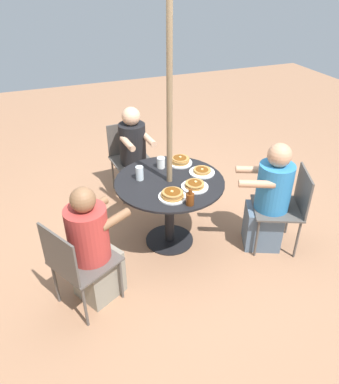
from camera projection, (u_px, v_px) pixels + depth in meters
ground_plane at (170, 240)px, 3.90m from camera, size 12.00×12.00×0.00m
patio_table at (170, 195)px, 3.60m from camera, size 1.04×1.04×0.72m
umbrella_pole at (170, 139)px, 3.29m from camera, size 0.05×0.05×2.28m
patio_chair_north at (286, 204)px, 3.59m from camera, size 0.59×0.59×0.84m
diner_north at (269, 201)px, 3.58m from camera, size 0.49×0.57×1.12m
patio_chair_east at (129, 154)px, 4.50m from camera, size 0.49×0.49×0.84m
diner_east at (134, 158)px, 4.35m from camera, size 0.51×0.34×1.12m
patio_chair_south at (76, 261)px, 2.91m from camera, size 0.61×0.61×0.84m
diner_south at (93, 250)px, 3.02m from camera, size 0.49×0.54×1.09m
pancake_plate_a at (172, 195)px, 3.26m from camera, size 0.25×0.25×0.07m
pancake_plate_b at (180, 161)px, 3.80m from camera, size 0.25×0.25×0.08m
pancake_plate_c at (195, 185)px, 3.41m from camera, size 0.25×0.25×0.06m
pancake_plate_d at (202, 171)px, 3.64m from camera, size 0.25×0.25×0.05m
syrup_bottle at (190, 199)px, 3.15m from camera, size 0.09×0.07×0.15m
coffee_cup at (161, 163)px, 3.71m from camera, size 0.08×0.08×0.11m
drinking_glass_a at (140, 173)px, 3.51m from camera, size 0.07×0.07×0.13m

